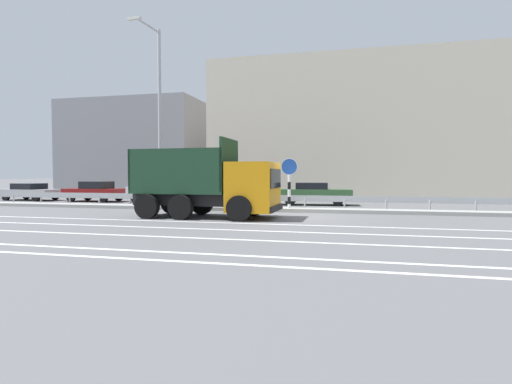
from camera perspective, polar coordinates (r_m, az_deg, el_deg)
name	(u,v)px	position (r m, az deg, el deg)	size (l,w,h in m)	color
ground_plane	(296,217)	(17.81, 5.76, -3.53)	(320.00, 320.00, 0.00)	#565659
lane_strip_0	(189,222)	(16.00, -9.57, -4.22)	(70.29, 0.16, 0.01)	silver
lane_strip_1	(168,228)	(14.33, -12.45, -5.02)	(70.29, 0.16, 0.01)	silver
lane_strip_2	(140,236)	(12.66, -16.20, -6.03)	(70.29, 0.16, 0.01)	silver
lane_strip_3	(96,249)	(10.85, -21.90, -7.51)	(70.29, 0.16, 0.01)	silver
lane_strip_4	(72,256)	(10.15, -24.82, -8.24)	(70.29, 0.16, 0.01)	silver
median_island	(303,210)	(20.24, 6.68, -2.57)	(38.66, 1.10, 0.18)	gray
median_guardrail	(305,199)	(21.17, 6.99, -1.05)	(70.29, 0.09, 0.78)	#9EA0A5
dump_truck	(222,189)	(17.30, -4.90, 0.42)	(6.42, 2.73, 3.40)	orange
median_road_sign	(289,183)	(20.26, 4.77, 1.35)	(0.85, 0.16, 2.70)	white
street_lamp_1	(158,110)	(22.41, -13.83, 11.30)	(0.71, 2.42, 9.64)	#ADADB2
parked_car_1	(30,191)	(33.63, -29.53, 0.07)	(4.61, 2.19, 1.25)	#A3A3A8
parked_car_2	(96,191)	(30.09, -21.94, 0.09)	(4.21, 2.04, 1.41)	maroon
parked_car_3	(158,191)	(28.06, -13.85, 0.14)	(3.94, 2.19, 1.49)	silver
parked_car_4	(226,192)	(25.67, -4.32, 0.00)	(3.93, 2.19, 1.55)	maroon
parked_car_5	(314,193)	(24.87, 8.22, -0.20)	(4.68, 2.08, 1.38)	#335B33
background_building_0	(143,149)	(41.94, -15.85, 5.87)	(13.13, 9.68, 8.88)	gray
background_building_1	(359,132)	(34.94, 14.49, 8.29)	(23.53, 9.82, 10.93)	beige
church_tower	(264,145)	(49.22, 1.20, 6.78)	(3.60, 3.60, 12.35)	silver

